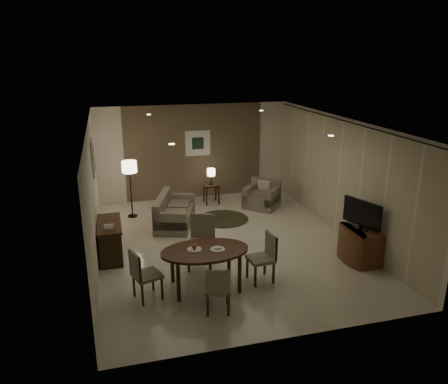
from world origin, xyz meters
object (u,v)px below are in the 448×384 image
object	(u,v)px
side_table	(211,194)
chair_far	(201,243)
chair_near	(218,288)
chair_right	(260,258)
sofa	(175,211)
console_desk	(110,240)
armchair	(261,194)
floor_lamp	(131,189)
tv_cabinet	(360,245)
dining_table	(205,269)
chair_left	(147,274)

from	to	relation	value
side_table	chair_far	bearing A→B (deg)	-106.40
chair_near	chair_right	xyz separation A→B (m)	(1.01, 0.76, 0.04)
sofa	chair_right	bearing A→B (deg)	-142.59
chair_far	console_desk	bearing A→B (deg)	172.27
armchair	chair_right	bearing A→B (deg)	-67.56
chair_right	armchair	size ratio (longest dim) A/B	1.09
chair_right	floor_lamp	world-z (taller)	floor_lamp
console_desk	sofa	world-z (taller)	console_desk
console_desk	tv_cabinet	bearing A→B (deg)	-17.05
dining_table	sofa	bearing A→B (deg)	90.97
chair_near	chair_far	distance (m)	1.55
dining_table	side_table	bearing A→B (deg)	75.16
chair_left	sofa	bearing A→B (deg)	-36.07
chair_right	floor_lamp	distance (m)	4.55
chair_near	sofa	size ratio (longest dim) A/B	0.53
chair_right	armchair	world-z (taller)	chair_right
dining_table	chair_right	world-z (taller)	chair_right
dining_table	sofa	world-z (taller)	sofa
chair_far	armchair	size ratio (longest dim) A/B	1.25
tv_cabinet	chair_right	xyz separation A→B (m)	(-2.23, -0.25, 0.11)
chair_near	floor_lamp	world-z (taller)	floor_lamp
tv_cabinet	chair_far	xyz separation A→B (m)	(-3.18, 0.52, 0.18)
chair_left	armchair	xyz separation A→B (m)	(3.47, 3.88, -0.08)
chair_right	chair_left	bearing A→B (deg)	-93.73
side_table	floor_lamp	xyz separation A→B (m)	(-2.23, -0.50, 0.46)
chair_far	armchair	xyz separation A→B (m)	(2.34, 3.03, -0.15)
chair_far	chair_near	bearing A→B (deg)	-70.12
sofa	armchair	xyz separation A→B (m)	(2.49, 0.64, 0.00)
armchair	floor_lamp	size ratio (longest dim) A/B	0.57
sofa	floor_lamp	distance (m)	1.36
tv_cabinet	sofa	xyz separation A→B (m)	(-3.32, 2.91, 0.02)
tv_cabinet	chair_far	bearing A→B (deg)	170.64
tv_cabinet	chair_far	world-z (taller)	chair_far
dining_table	side_table	size ratio (longest dim) A/B	2.85
tv_cabinet	armchair	xyz separation A→B (m)	(-0.84, 3.56, 0.02)
chair_right	side_table	size ratio (longest dim) A/B	1.65
chair_right	sofa	distance (m)	3.35
chair_left	armchair	size ratio (longest dim) A/B	1.08
side_table	chair_near	bearing A→B (deg)	-102.37
sofa	floor_lamp	world-z (taller)	floor_lamp
tv_cabinet	sofa	size ratio (longest dim) A/B	0.57
chair_left	side_table	distance (m)	5.12
dining_table	armchair	world-z (taller)	armchair
dining_table	floor_lamp	size ratio (longest dim) A/B	1.07
tv_cabinet	sofa	world-z (taller)	sofa
chair_right	armchair	bearing A→B (deg)	154.29
chair_far	chair_right	distance (m)	1.23
armchair	side_table	size ratio (longest dim) A/B	1.52
floor_lamp	chair_far	bearing A→B (deg)	-70.92
tv_cabinet	chair_far	size ratio (longest dim) A/B	0.85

